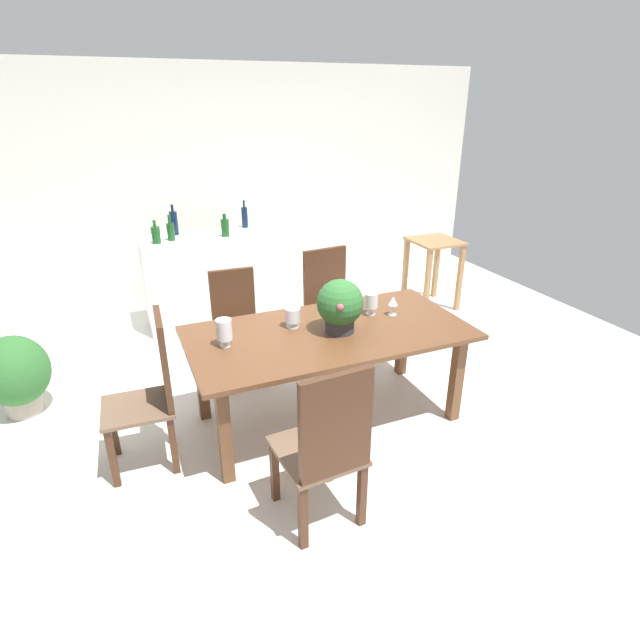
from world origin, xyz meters
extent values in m
plane|color=silver|center=(0.00, 0.00, 0.00)|extent=(7.04, 7.04, 0.00)
cube|color=silver|center=(0.00, 2.60, 1.30)|extent=(6.40, 0.10, 2.60)
cube|color=brown|center=(0.00, -0.28, 0.72)|extent=(1.99, 1.01, 0.03)
cube|color=brown|center=(-0.87, -0.66, 0.35)|extent=(0.08, 0.08, 0.70)
cube|color=brown|center=(0.87, -0.66, 0.35)|extent=(0.08, 0.08, 0.70)
cube|color=brown|center=(-0.87, 0.10, 0.35)|extent=(0.08, 0.08, 0.70)
cube|color=brown|center=(0.87, 0.10, 0.35)|extent=(0.08, 0.08, 0.70)
cube|color=#422616|center=(-1.51, -0.11, 0.21)|extent=(0.05, 0.05, 0.43)
cube|color=#422616|center=(-1.53, -0.44, 0.21)|extent=(0.05, 0.05, 0.43)
cube|color=#422616|center=(-1.15, -0.13, 0.21)|extent=(0.05, 0.05, 0.43)
cube|color=#422616|center=(-1.16, -0.46, 0.21)|extent=(0.05, 0.05, 0.43)
cube|color=brown|center=(-1.34, -0.28, 0.44)|extent=(0.46, 0.43, 0.03)
cube|color=#422616|center=(-1.14, -0.29, 0.75)|extent=(0.06, 0.38, 0.59)
cube|color=#422616|center=(-0.28, -0.92, 0.21)|extent=(0.05, 0.05, 0.43)
cube|color=#422616|center=(-0.64, -0.94, 0.21)|extent=(0.05, 0.05, 0.43)
cube|color=#422616|center=(-0.25, -1.32, 0.21)|extent=(0.05, 0.05, 0.43)
cube|color=#422616|center=(-0.62, -1.34, 0.21)|extent=(0.05, 0.05, 0.43)
cube|color=brown|center=(-0.45, -1.13, 0.44)|extent=(0.47, 0.50, 0.03)
cube|color=#422616|center=(-0.43, -1.35, 0.75)|extent=(0.40, 0.07, 0.59)
cube|color=#422616|center=(-0.63, 0.38, 0.21)|extent=(0.05, 0.05, 0.43)
cube|color=#422616|center=(-0.29, 0.36, 0.21)|extent=(0.05, 0.05, 0.43)
cube|color=#422616|center=(-0.61, 0.77, 0.21)|extent=(0.05, 0.05, 0.43)
cube|color=#422616|center=(-0.27, 0.75, 0.21)|extent=(0.05, 0.05, 0.43)
cube|color=brown|center=(-0.45, 0.56, 0.44)|extent=(0.44, 0.48, 0.03)
cube|color=#422616|center=(-0.44, 0.77, 0.69)|extent=(0.38, 0.06, 0.48)
cube|color=#422616|center=(0.27, 0.35, 0.21)|extent=(0.05, 0.05, 0.43)
cube|color=#422616|center=(0.66, 0.39, 0.21)|extent=(0.05, 0.05, 0.43)
cube|color=#422616|center=(0.24, 0.74, 0.21)|extent=(0.05, 0.05, 0.43)
cube|color=#422616|center=(0.62, 0.78, 0.21)|extent=(0.05, 0.05, 0.43)
cube|color=brown|center=(0.45, 0.56, 0.44)|extent=(0.50, 0.51, 0.03)
cube|color=#422616|center=(0.43, 0.78, 0.73)|extent=(0.43, 0.08, 0.56)
cylinder|color=#333338|center=(0.06, -0.32, 0.78)|extent=(0.21, 0.21, 0.10)
sphere|color=#2D662D|center=(0.06, -0.32, 0.95)|extent=(0.33, 0.33, 0.33)
sphere|color=#C64C56|center=(0.00, -0.46, 0.98)|extent=(0.05, 0.05, 0.05)
sphere|color=#C64C56|center=(0.17, -0.42, 0.92)|extent=(0.04, 0.04, 0.04)
sphere|color=#C64C56|center=(-0.03, -0.23, 1.01)|extent=(0.04, 0.04, 0.04)
sphere|color=#C64C56|center=(0.16, -0.31, 0.98)|extent=(0.06, 0.06, 0.06)
cylinder|color=silver|center=(-0.21, -0.12, 0.74)|extent=(0.09, 0.09, 0.01)
cylinder|color=silver|center=(-0.21, -0.12, 0.76)|extent=(0.02, 0.02, 0.03)
cylinder|color=silver|center=(-0.21, -0.12, 0.83)|extent=(0.11, 0.11, 0.10)
cylinder|color=silver|center=(-0.73, -0.23, 0.74)|extent=(0.08, 0.08, 0.01)
cylinder|color=silver|center=(-0.73, -0.23, 0.77)|extent=(0.02, 0.02, 0.04)
cylinder|color=silver|center=(-0.73, -0.23, 0.86)|extent=(0.10, 0.10, 0.14)
cylinder|color=silver|center=(0.41, -0.14, 0.74)|extent=(0.07, 0.07, 0.01)
cylinder|color=silver|center=(0.41, -0.14, 0.77)|extent=(0.03, 0.03, 0.05)
cylinder|color=silver|center=(0.41, -0.14, 0.85)|extent=(0.10, 0.10, 0.11)
cylinder|color=silver|center=(0.56, -0.21, 0.74)|extent=(0.06, 0.06, 0.00)
cylinder|color=silver|center=(0.56, -0.21, 0.78)|extent=(0.01, 0.01, 0.08)
cone|color=silver|center=(0.56, -0.21, 0.85)|extent=(0.07, 0.07, 0.07)
cube|color=silver|center=(-0.38, 1.89, 0.48)|extent=(1.40, 0.52, 0.96)
cylinder|color=#0F1E38|center=(0.04, 2.05, 1.06)|extent=(0.06, 0.06, 0.22)
cylinder|color=#0F1E38|center=(0.04, 2.05, 1.21)|extent=(0.02, 0.02, 0.07)
cylinder|color=#194C1E|center=(-0.92, 1.74, 1.04)|extent=(0.08, 0.08, 0.16)
cylinder|color=#194C1E|center=(-0.92, 1.74, 1.15)|extent=(0.03, 0.03, 0.06)
cylinder|color=#194C1E|center=(-0.77, 1.80, 1.04)|extent=(0.07, 0.07, 0.17)
cylinder|color=#194C1E|center=(-0.77, 1.80, 1.17)|extent=(0.03, 0.03, 0.09)
cylinder|color=#0F1E38|center=(-0.71, 2.02, 1.07)|extent=(0.08, 0.08, 0.24)
cylinder|color=#0F1E38|center=(-0.71, 2.02, 1.23)|extent=(0.03, 0.03, 0.07)
cylinder|color=#194C1E|center=(-0.24, 1.75, 1.04)|extent=(0.08, 0.08, 0.17)
cylinder|color=#194C1E|center=(-0.24, 1.75, 1.16)|extent=(0.03, 0.03, 0.06)
cube|color=olive|center=(2.01, 1.33, 0.78)|extent=(0.51, 0.53, 0.02)
cube|color=olive|center=(1.80, 1.10, 0.38)|extent=(0.05, 0.05, 0.76)
cube|color=olive|center=(2.23, 1.10, 0.38)|extent=(0.05, 0.05, 0.76)
cube|color=olive|center=(1.80, 1.55, 0.38)|extent=(0.05, 0.05, 0.76)
cube|color=olive|center=(2.23, 1.55, 0.38)|extent=(0.05, 0.05, 0.76)
cylinder|color=#9E9384|center=(-2.15, 0.70, 0.08)|extent=(0.26, 0.26, 0.17)
ellipsoid|color=#2D662D|center=(-2.15, 0.70, 0.37)|extent=(0.50, 0.50, 0.55)
camera|label=1|loc=(-1.32, -3.24, 2.25)|focal=28.31mm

